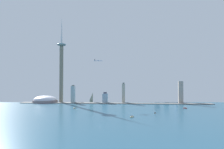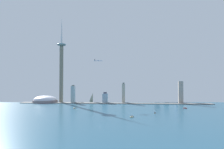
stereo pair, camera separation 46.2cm
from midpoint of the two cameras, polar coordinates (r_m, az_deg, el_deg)
The scene contains 18 objects.
ground_plane at distance 472.10m, azimuth -3.10°, elevation -13.05°, with size 6000.00×6000.00×0.00m, color #275570.
waterfront_pier at distance 950.08m, azimuth 0.67°, elevation -7.31°, with size 805.45×45.22×2.43m, color slate.
observation_tower at distance 1005.86m, azimuth -12.76°, elevation 2.53°, with size 39.52×39.52×375.44m.
stadium_dome at distance 1034.36m, azimuth -16.63°, elevation -6.30°, with size 107.50×107.50×37.04m.
skyscraper_0 at distance 1062.87m, azimuth 13.65°, elevation -5.49°, with size 23.80×21.97×64.67m.
skyscraper_1 at distance 966.64m, azimuth -1.75°, elevation -6.00°, with size 21.97×23.65×47.74m.
skyscraper_2 at distance 985.95m, azimuth -9.88°, elevation -4.99°, with size 13.56×26.73×77.06m.
skyscraper_3 at distance 1014.94m, azimuth -5.24°, elevation -5.16°, with size 14.63×12.76×86.92m.
skyscraper_4 at distance 1066.85m, azimuth 16.49°, elevation -4.16°, with size 23.11×23.66×123.95m.
skyscraper_5 at distance 1052.72m, azimuth -9.36°, elevation -5.45°, with size 20.81×12.28×57.05m.
skyscraper_6 at distance 1068.57m, azimuth 11.40°, elevation -5.12°, with size 27.97×12.97×73.11m.
skyscraper_7 at distance 971.11m, azimuth 2.96°, elevation -4.74°, with size 12.84×23.22×88.01m.
skyscraper_8 at distance 978.24m, azimuth 17.11°, elevation -4.38°, with size 18.94×12.75×94.20m.
boat_0 at distance 815.82m, azimuth 18.14°, elevation -8.09°, with size 12.83×7.06×4.50m.
boat_1 at distance 591.23m, azimuth 5.07°, elevation -10.62°, with size 9.75×18.36×9.35m.
boat_2 at distance 666.83m, azimuth 10.90°, elevation -9.61°, with size 6.82×7.78×9.59m.
boat_3 at distance 783.17m, azimuth -9.54°, elevation -8.44°, with size 10.42×5.95×4.13m.
airplane at distance 875.27m, azimuth -3.51°, elevation 3.54°, with size 32.20×28.91×7.96m.
Camera 2 is at (59.16, -459.32, 91.72)m, focal length 35.89 mm.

